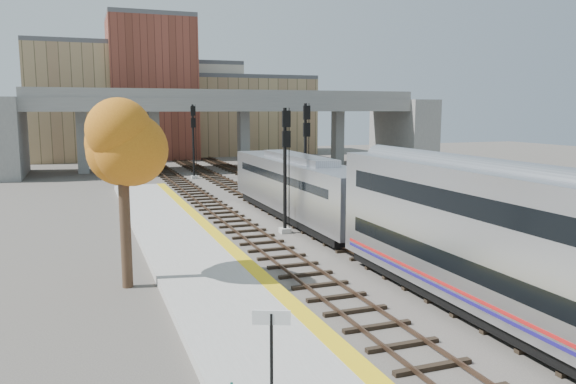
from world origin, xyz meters
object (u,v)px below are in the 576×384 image
object	(u,v)px
locomotive	(298,186)
signal_mast_mid	(306,156)
signal_mast_near	(285,171)
car_b	(368,176)
tree	(122,147)
car_a	(364,180)
car_c	(359,173)
signal_mast_far	(193,141)

from	to	relation	value
locomotive	signal_mast_mid	distance (m)	4.48
signal_mast_near	car_b	distance (m)	24.74
tree	car_a	world-z (taller)	tree
car_b	car_c	size ratio (longest dim) A/B	1.01
tree	car_c	bearing A→B (deg)	48.45
car_b	car_c	world-z (taller)	car_b
signal_mast_near	signal_mast_far	distance (m)	28.10
car_a	car_c	distance (m)	6.15
car_a	car_c	xyz separation A→B (m)	(2.40, 5.66, -0.11)
signal_mast_near	tree	distance (m)	12.17
signal_mast_mid	signal_mast_far	bearing A→B (deg)	100.99
signal_mast_far	car_a	size ratio (longest dim) A/B	1.98
signal_mast_far	car_c	size ratio (longest dim) A/B	2.02
locomotive	signal_mast_near	size ratio (longest dim) A/B	2.60
car_a	car_c	bearing A→B (deg)	55.80
signal_mast_mid	car_c	xyz separation A→B (m)	(12.11, 14.83, -3.32)
signal_mast_near	car_c	distance (m)	27.35
signal_mast_mid	car_b	world-z (taller)	signal_mast_mid
signal_mast_far	tree	xyz separation A→B (m)	(-9.55, -35.35, 1.81)
signal_mast_near	signal_mast_far	world-z (taller)	signal_mast_far
signal_mast_near	tree	xyz separation A→B (m)	(-9.55, -7.25, 2.08)
locomotive	car_c	world-z (taller)	locomotive
car_b	car_a	bearing A→B (deg)	-134.33
signal_mast_far	tree	bearing A→B (deg)	-105.11
locomotive	car_b	world-z (taller)	locomotive
signal_mast_mid	car_b	bearing A→B (deg)	45.73
locomotive	signal_mast_far	world-z (taller)	signal_mast_far
locomotive	signal_mast_near	distance (m)	4.18
signal_mast_mid	car_a	size ratio (longest dim) A/B	1.97
signal_mast_far	signal_mast_mid	bearing A→B (deg)	-79.01
signal_mast_near	car_c	size ratio (longest dim) A/B	1.91
locomotive	car_c	size ratio (longest dim) A/B	4.97
car_b	signal_mast_mid	bearing A→B (deg)	-143.84
signal_mast_far	car_c	xyz separation A→B (m)	(16.21, -6.29, -3.37)
signal_mast_mid	tree	bearing A→B (deg)	-133.79
car_c	locomotive	bearing A→B (deg)	-142.89
signal_mast_mid	car_b	distance (m)	16.93
locomotive	tree	xyz separation A→B (m)	(-11.65, -10.57, 3.50)
locomotive	tree	size ratio (longest dim) A/B	2.45
tree	car_c	size ratio (longest dim) A/B	2.03
signal_mast_near	car_b	world-z (taller)	signal_mast_near
locomotive	signal_mast_far	distance (m)	24.92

